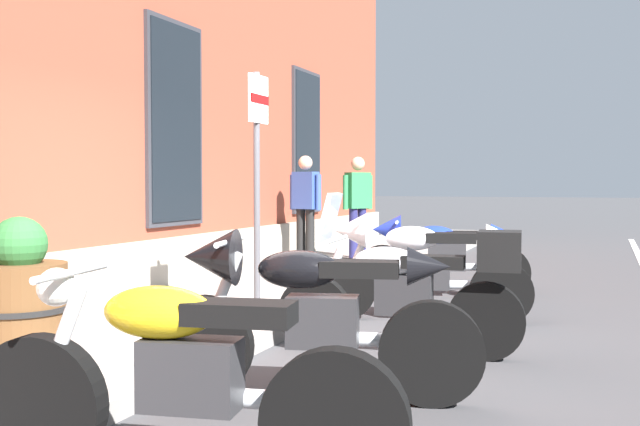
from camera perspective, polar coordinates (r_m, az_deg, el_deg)
name	(u,v)px	position (r m, az deg, el deg)	size (l,w,h in m)	color
ground_plane	(280,343)	(6.40, -3.14, -9.99)	(140.00, 140.00, 0.00)	#38383A
sidewalk	(160,325)	(6.95, -12.27, -8.47)	(27.47, 2.39, 0.14)	gray
motorcycle_yellow_naked	(177,379)	(3.45, -11.00, -12.45)	(0.65, 2.06, 0.97)	black
motorcycle_black_sport	(302,309)	(4.64, -1.38, -7.39)	(0.74, 2.06, 1.08)	black
motorcycle_silver_touring	(412,288)	(5.90, 7.14, -5.75)	(0.63, 1.97, 1.29)	black
motorcycle_white_sport	(413,263)	(7.33, 7.19, -3.83)	(0.68, 2.12, 1.07)	black
motorcycle_blue_sport	(436,252)	(8.88, 8.92, -3.01)	(0.74, 2.02, 0.99)	black
pedestrian_blue_top	(305,202)	(11.60, -1.13, 0.85)	(0.29, 0.58, 1.66)	black
pedestrian_striped_shirt	(358,202)	(11.97, 2.93, 0.88)	(0.51, 0.39, 1.65)	#1E1E4C
parking_sign	(257,157)	(6.88, -4.85, 4.29)	(0.36, 0.07, 2.25)	#4C4C51
barrel_planter	(20,297)	(5.77, -22.16, -6.04)	(0.69, 0.69, 0.99)	brown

